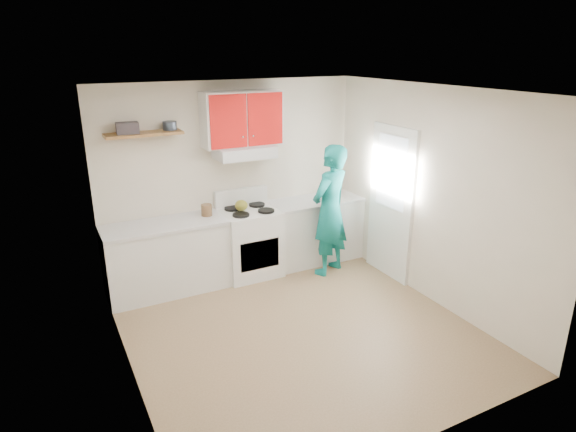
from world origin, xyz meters
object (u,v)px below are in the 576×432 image
tin (170,126)px  person (330,210)px  kettle (241,205)px  crock (207,211)px  stove (250,243)px

tin → person: bearing=-18.8°
tin → person: 2.35m
kettle → crock: bearing=-171.0°
kettle → person: bearing=-13.4°
tin → kettle: size_ratio=0.98×
kettle → crock: size_ratio=1.01×
tin → crock: size_ratio=0.99×
person → crock: bearing=-42.4°
crock → tin: bearing=158.7°
stove → crock: 0.78m
tin → kettle: (0.83, -0.16, -1.10)m
stove → tin: 1.89m
person → tin: bearing=-42.9°
tin → stove: bearing=-12.6°
tin → person: size_ratio=0.09×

